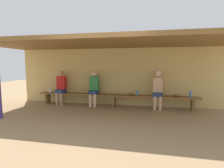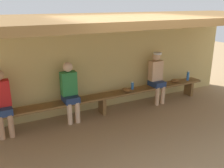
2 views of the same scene
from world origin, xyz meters
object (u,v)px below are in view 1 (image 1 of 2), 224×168
at_px(water_bottle_green, 50,90).
at_px(water_bottle_blue, 137,93).
at_px(baseball_glove_tan, 176,95).
at_px(water_bottle_orange, 190,94).
at_px(bench, 114,97).
at_px(player_near_post, 158,88).
at_px(player_middle, 94,87).
at_px(player_rightmost, 61,86).
at_px(baseball_glove_worn, 131,94).

bearing_deg(water_bottle_green, water_bottle_blue, 1.29).
bearing_deg(water_bottle_green, baseball_glove_tan, 0.48).
xyz_separation_m(water_bottle_orange, water_bottle_green, (-5.28, -0.03, -0.03)).
height_order(bench, player_near_post, player_near_post).
xyz_separation_m(player_near_post, water_bottle_blue, (-0.71, 0.04, -0.19)).
relative_size(bench, water_bottle_green, 29.10).
relative_size(water_bottle_blue, water_bottle_green, 0.99).
bearing_deg(player_middle, water_bottle_green, -178.87).
distance_m(player_rightmost, water_bottle_green, 0.49).
relative_size(player_rightmost, baseball_glove_tan, 5.56).
height_order(player_middle, water_bottle_orange, player_middle).
xyz_separation_m(player_middle, water_bottle_blue, (1.65, 0.04, -0.17)).
relative_size(water_bottle_green, baseball_glove_tan, 0.86).
bearing_deg(water_bottle_orange, baseball_glove_worn, -179.28).
relative_size(baseball_glove_tan, baseball_glove_worn, 1.00).
bearing_deg(player_near_post, player_rightmost, -179.99).
height_order(bench, water_bottle_orange, water_bottle_orange).
bearing_deg(water_bottle_green, baseball_glove_worn, 0.01).
bearing_deg(water_bottle_blue, bench, -177.00).
xyz_separation_m(bench, baseball_glove_tan, (2.22, 0.01, 0.12)).
bearing_deg(water_bottle_orange, player_rightmost, 179.88).
height_order(bench, baseball_glove_tan, baseball_glove_tan).
xyz_separation_m(player_near_post, baseball_glove_tan, (0.64, 0.00, -0.24)).
height_order(player_rightmost, water_bottle_green, player_rightmost).
distance_m(water_bottle_blue, baseball_glove_worn, 0.25).
relative_size(player_near_post, water_bottle_blue, 6.57).
relative_size(water_bottle_orange, baseball_glove_worn, 1.10).
distance_m(player_rightmost, baseball_glove_worn, 2.80).
distance_m(player_near_post, player_middle, 2.36).
distance_m(player_rightmost, water_bottle_orange, 4.82).
distance_m(player_near_post, player_rightmost, 3.73).
distance_m(player_middle, water_bottle_green, 1.84).
xyz_separation_m(player_rightmost, water_bottle_orange, (4.82, -0.01, -0.14)).
bearing_deg(baseball_glove_worn, water_bottle_orange, -96.13).
bearing_deg(player_rightmost, water_bottle_green, -175.47).
height_order(water_bottle_blue, water_bottle_green, water_bottle_green).
relative_size(player_near_post, baseball_glove_worn, 5.60).
bearing_deg(player_middle, baseball_glove_worn, -1.45).
distance_m(bench, water_bottle_orange, 2.67).
bearing_deg(water_bottle_orange, player_middle, 179.83).
distance_m(water_bottle_orange, baseball_glove_tan, 0.46).
bearing_deg(player_middle, baseball_glove_tan, 0.08).
height_order(player_rightmost, water_bottle_orange, player_rightmost).
distance_m(player_near_post, water_bottle_blue, 0.74).
bearing_deg(bench, player_rightmost, 179.92).
bearing_deg(player_near_post, baseball_glove_worn, -177.80).
height_order(bench, water_bottle_green, water_bottle_green).
bearing_deg(player_middle, water_bottle_blue, 1.48).
distance_m(water_bottle_green, baseball_glove_tan, 4.83).
relative_size(player_rightmost, water_bottle_orange, 5.06).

